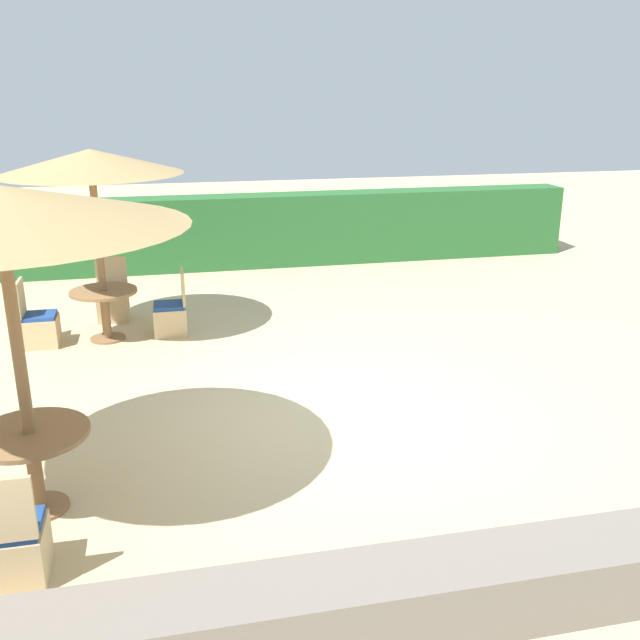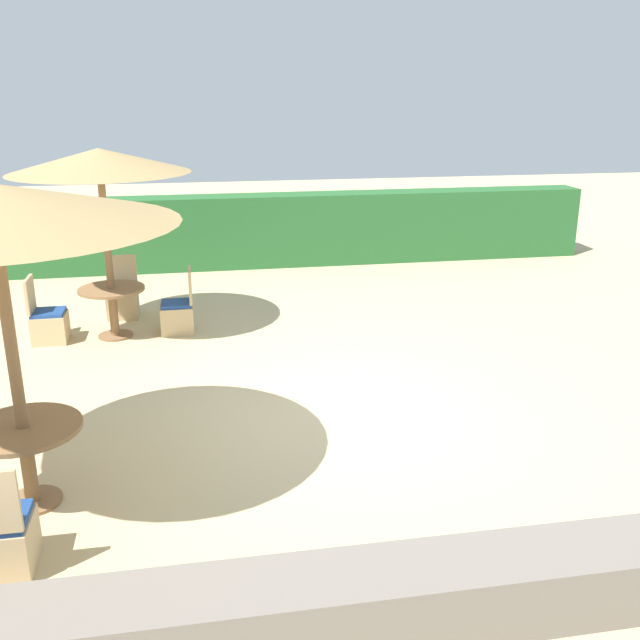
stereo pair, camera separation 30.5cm
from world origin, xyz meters
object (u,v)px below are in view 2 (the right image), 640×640
(patio_chair_front_left_south, at_px, (0,541))
(patio_chair_back_left_east, at_px, (178,314))
(patio_chair_back_left_north, at_px, (123,300))
(round_table_back_left, at_px, (112,300))
(patio_chair_back_left_west, at_px, (48,324))
(parasol_back_left, at_px, (99,162))
(round_table_front_left, at_px, (26,445))

(patio_chair_front_left_south, bearing_deg, patio_chair_back_left_east, 76.81)
(patio_chair_back_left_north, relative_size, patio_chair_front_left_south, 1.00)
(round_table_back_left, relative_size, patio_chair_front_left_south, 0.98)
(patio_chair_back_left_west, bearing_deg, parasol_back_left, 93.79)
(round_table_back_left, height_order, patio_chair_back_left_east, patio_chair_back_left_east)
(parasol_back_left, relative_size, patio_chair_back_left_north, 2.82)
(round_table_back_left, bearing_deg, patio_chair_back_left_east, 3.35)
(round_table_back_left, bearing_deg, parasol_back_left, 0.00)
(round_table_front_left, bearing_deg, patio_chair_front_left_south, -91.91)
(patio_chair_back_left_north, relative_size, round_table_front_left, 0.98)
(patio_chair_back_left_east, distance_m, patio_chair_front_left_south, 5.38)
(patio_chair_back_left_north, bearing_deg, round_table_front_left, 86.16)
(patio_chair_front_left_south, bearing_deg, parasol_back_left, 86.29)
(patio_chair_back_left_east, bearing_deg, patio_chair_front_left_south, 166.81)
(patio_chair_back_left_north, xyz_separation_m, patio_chair_back_left_west, (-0.92, -0.98, 0.00))
(parasol_back_left, height_order, round_table_front_left, parasol_back_left)
(round_table_back_left, relative_size, patio_chair_back_left_west, 0.98)
(patio_chair_back_left_north, height_order, patio_chair_back_left_east, same)
(round_table_front_left, height_order, patio_chair_front_left_south, patio_chair_front_left_south)
(patio_chair_back_left_west, height_order, patio_chair_front_left_south, same)
(parasol_back_left, relative_size, round_table_back_left, 2.87)
(round_table_back_left, xyz_separation_m, patio_chair_front_left_south, (-0.34, -5.18, -0.27))
(parasol_back_left, distance_m, patio_chair_back_left_east, 2.36)
(patio_chair_back_left_east, height_order, patio_chair_front_left_south, same)
(parasol_back_left, xyz_separation_m, patio_chair_front_left_south, (-0.34, -5.18, -2.18))
(round_table_back_left, distance_m, patio_chair_front_left_south, 5.20)
(patio_chair_back_left_north, height_order, round_table_front_left, patio_chair_back_left_north)
(round_table_back_left, relative_size, patio_chair_back_left_north, 0.98)
(patio_chair_front_left_south, bearing_deg, round_table_back_left, 86.29)
(round_table_back_left, bearing_deg, round_table_front_left, -94.10)
(round_table_front_left, bearing_deg, patio_chair_back_left_north, 86.16)
(round_table_front_left, xyz_separation_m, patio_chair_front_left_south, (-0.03, -0.92, -0.28))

